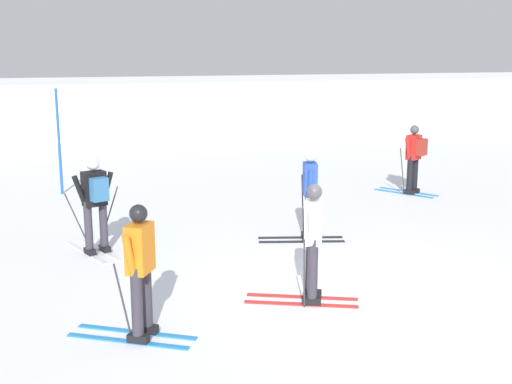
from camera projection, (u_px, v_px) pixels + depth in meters
The scene contains 8 objects.
ground_plane at pixel (359, 290), 9.76m from camera, with size 120.00×120.00×0.00m, color white.
far_snow_ridge at pixel (150, 104), 29.56m from camera, with size 80.00×7.27×2.19m, color white.
skier_black at pixel (95, 201), 11.30m from camera, with size 0.95×1.63×1.71m.
skier_orange at pixel (140, 268), 7.94m from camera, with size 1.56×1.15×1.71m.
skier_red at pixel (414, 156), 16.08m from camera, with size 1.17×1.55×1.71m.
skier_white at pixel (312, 240), 9.13m from camera, with size 1.61×0.99×1.71m.
skier_blue at pixel (309, 192), 12.15m from camera, with size 1.64×0.97×1.71m.
trail_marker_pole at pixel (59, 142), 16.04m from camera, with size 0.07×0.07×2.60m, color #1E56AD.
Camera 1 is at (-4.19, -8.36, 3.50)m, focal length 46.08 mm.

